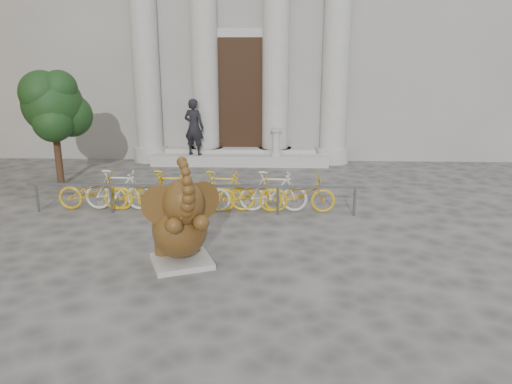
{
  "coord_description": "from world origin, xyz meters",
  "views": [
    {
      "loc": [
        1.22,
        -7.44,
        3.76
      ],
      "look_at": [
        0.84,
        1.95,
        1.1
      ],
      "focal_mm": 35.0,
      "sensor_mm": 36.0,
      "label": 1
    }
  ],
  "objects_px": {
    "tree": "(54,106)",
    "pedestrian": "(194,127)",
    "bike_rack": "(195,191)",
    "elephant_statue": "(181,226)"
  },
  "relations": [
    {
      "from": "tree",
      "to": "pedestrian",
      "type": "xyz_separation_m",
      "value": [
        3.44,
        2.81,
        -0.97
      ]
    },
    {
      "from": "bike_rack",
      "to": "pedestrian",
      "type": "xyz_separation_m",
      "value": [
        -0.81,
        5.0,
        0.81
      ]
    },
    {
      "from": "elephant_statue",
      "to": "bike_rack",
      "type": "relative_size",
      "value": 0.26
    },
    {
      "from": "bike_rack",
      "to": "pedestrian",
      "type": "bearing_deg",
      "value": 99.21
    },
    {
      "from": "elephant_statue",
      "to": "bike_rack",
      "type": "bearing_deg",
      "value": 72.35
    },
    {
      "from": "elephant_statue",
      "to": "pedestrian",
      "type": "relative_size",
      "value": 1.09
    },
    {
      "from": "bike_rack",
      "to": "pedestrian",
      "type": "distance_m",
      "value": 5.13
    },
    {
      "from": "elephant_statue",
      "to": "bike_rack",
      "type": "height_order",
      "value": "elephant_statue"
    },
    {
      "from": "bike_rack",
      "to": "tree",
      "type": "xyz_separation_m",
      "value": [
        -4.25,
        2.19,
        1.78
      ]
    },
    {
      "from": "elephant_statue",
      "to": "tree",
      "type": "xyz_separation_m",
      "value": [
        -4.5,
        5.4,
        1.53
      ]
    }
  ]
}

